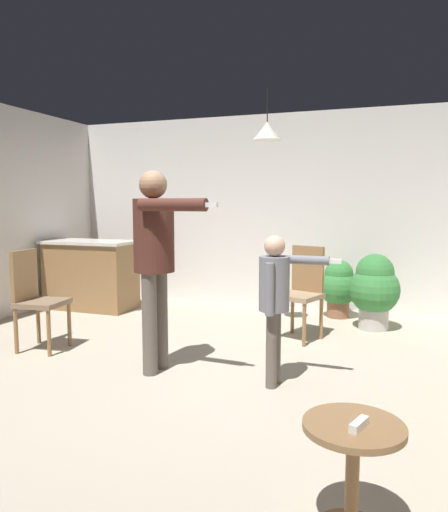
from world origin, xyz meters
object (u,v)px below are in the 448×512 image
object	(u,v)px
dining_chair_near_wall	(35,296)
potted_plant_by_wall	(339,286)
potted_plant_corner	(374,288)
person_adult	(156,248)
kitchen_counter	(91,274)
spare_remote_on_table	(359,424)
person_child	(275,293)
dining_chair_by_counter	(302,289)
side_table_by_couch	(353,466)

from	to	relation	value
dining_chair_near_wall	potted_plant_by_wall	distance (m)	3.63
potted_plant_corner	person_adult	bearing A→B (deg)	-129.14
person_adult	kitchen_counter	bearing A→B (deg)	-130.63
kitchen_counter	spare_remote_on_table	xyz separation A→B (m)	(3.85, -3.62, 0.06)
person_adult	potted_plant_corner	size ratio (longest dim) A/B	1.96
person_child	potted_plant_corner	xyz separation A→B (m)	(0.68, 2.09, -0.26)
potted_plant_by_wall	spare_remote_on_table	xyz separation A→B (m)	(0.53, -4.23, 0.13)
kitchen_counter	potted_plant_by_wall	bearing A→B (deg)	10.38
potted_plant_corner	spare_remote_on_table	bearing A→B (deg)	-88.78
person_child	person_adult	bearing A→B (deg)	-88.09
person_child	potted_plant_by_wall	world-z (taller)	person_child
person_adult	dining_chair_near_wall	xyz separation A→B (m)	(-1.44, 0.17, -0.53)
dining_chair_by_counter	potted_plant_by_wall	distance (m)	1.17
kitchen_counter	person_child	bearing A→B (deg)	-32.30
kitchen_counter	potted_plant_corner	bearing A→B (deg)	2.12
kitchen_counter	side_table_by_couch	world-z (taller)	kitchen_counter
dining_chair_by_counter	potted_plant_by_wall	bearing A→B (deg)	-83.33
side_table_by_couch	spare_remote_on_table	bearing A→B (deg)	-59.93
dining_chair_by_counter	potted_plant_corner	bearing A→B (deg)	-117.51
kitchen_counter	dining_chair_near_wall	xyz separation A→B (m)	(0.61, -1.81, 0.07)
dining_chair_near_wall	spare_remote_on_table	size ratio (longest dim) A/B	7.69
dining_chair_near_wall	spare_remote_on_table	world-z (taller)	dining_chair_near_wall
potted_plant_corner	potted_plant_by_wall	size ratio (longest dim) A/B	1.19
potted_plant_corner	dining_chair_near_wall	bearing A→B (deg)	-148.39
person_adult	person_child	xyz separation A→B (m)	(1.04, 0.02, -0.33)
side_table_by_couch	potted_plant_by_wall	xyz separation A→B (m)	(-0.51, 4.19, 0.08)
dining_chair_by_counter	potted_plant_by_wall	size ratio (longest dim) A/B	1.34
person_child	dining_chair_by_counter	size ratio (longest dim) A/B	1.21
person_adult	spare_remote_on_table	distance (m)	2.50
kitchen_counter	person_adult	distance (m)	2.91
dining_chair_near_wall	potted_plant_by_wall	bearing A→B (deg)	125.48
side_table_by_couch	potted_plant_by_wall	bearing A→B (deg)	96.96
side_table_by_couch	dining_chair_near_wall	size ratio (longest dim) A/B	0.52
person_child	dining_chair_by_counter	distance (m)	1.45
side_table_by_couch	spare_remote_on_table	world-z (taller)	spare_remote_on_table
person_child	potted_plant_corner	bearing A→B (deg)	162.62
spare_remote_on_table	person_child	bearing A→B (deg)	114.43
person_adult	potted_plant_corner	world-z (taller)	person_adult
kitchen_counter	spare_remote_on_table	distance (m)	5.28
person_child	spare_remote_on_table	world-z (taller)	person_child
side_table_by_couch	person_adult	world-z (taller)	person_adult
dining_chair_by_counter	kitchen_counter	bearing A→B (deg)	10.31
person_adult	person_child	size ratio (longest dim) A/B	1.43
dining_chair_near_wall	person_adult	bearing A→B (deg)	76.94
person_adult	dining_chair_near_wall	world-z (taller)	person_adult
dining_chair_near_wall	potted_plant_by_wall	size ratio (longest dim) A/B	1.34
person_child	spare_remote_on_table	bearing A→B (deg)	25.02
person_adult	potted_plant_by_wall	bearing A→B (deg)	157.26
person_child	kitchen_counter	bearing A→B (deg)	-121.71
side_table_by_couch	spare_remote_on_table	xyz separation A→B (m)	(0.02, -0.04, 0.21)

